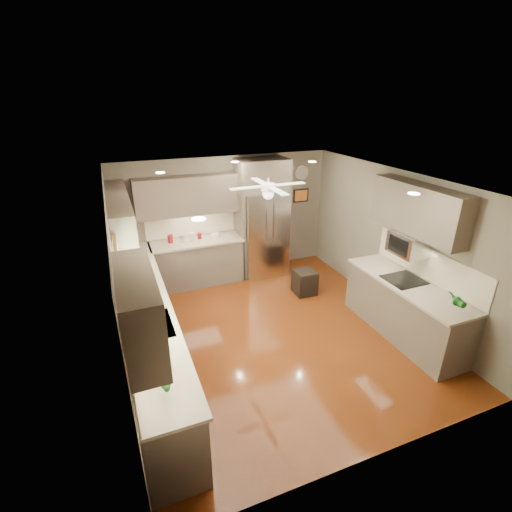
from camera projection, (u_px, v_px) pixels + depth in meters
floor at (274, 332)px, 6.13m from camera, size 5.00×5.00×0.00m
ceiling at (277, 182)px, 5.13m from camera, size 5.00×5.00×0.00m
wall_back at (226, 217)px, 7.76m from camera, size 4.50×0.00×4.50m
wall_front at (384, 367)px, 3.51m from camera, size 4.50×0.00×4.50m
wall_left at (119, 290)px, 4.87m from camera, size 0.00×5.00×5.00m
wall_right at (394, 243)px, 6.40m from camera, size 0.00×5.00×5.00m
canister_a at (170, 239)px, 7.23m from camera, size 0.11×0.11×0.17m
canister_b at (182, 239)px, 7.25m from camera, size 0.12×0.12×0.15m
canister_c at (192, 237)px, 7.31m from camera, size 0.11×0.11×0.17m
canister_d at (199, 236)px, 7.43m from camera, size 0.11×0.11×0.13m
soap_bottle at (135, 296)px, 5.13m from camera, size 0.10×0.10×0.21m
potted_plant_left at (163, 380)px, 3.58m from camera, size 0.16×0.11×0.30m
potted_plant_right at (456, 300)px, 4.96m from camera, size 0.17×0.14×0.30m
bowl at (215, 237)px, 7.48m from camera, size 0.23×0.23×0.05m
left_run at (148, 328)px, 5.40m from camera, size 0.65×4.70×1.45m
back_run at (197, 261)px, 7.57m from camera, size 1.85×0.65×1.45m
uppers at (213, 217)px, 5.73m from camera, size 4.50×4.70×0.95m
window at (121, 287)px, 4.33m from camera, size 0.05×1.12×0.92m
sink at (152, 328)px, 4.69m from camera, size 0.50×0.70×0.32m
refrigerator at (263, 221)px, 7.73m from camera, size 1.06×0.75×2.45m
right_run at (405, 308)px, 5.91m from camera, size 0.70×2.20×1.45m
microwave at (409, 244)px, 5.76m from camera, size 0.43×0.55×0.34m
ceiling_fan at (268, 189)px, 5.45m from camera, size 1.18×1.18×0.32m
recessed_lights at (263, 177)px, 5.46m from camera, size 2.84×3.14×0.01m
wall_clock at (302, 173)px, 8.01m from camera, size 0.30×0.03×0.30m
framed_print at (301, 195)px, 8.21m from camera, size 0.36×0.03×0.30m
stool at (305, 282)px, 7.25m from camera, size 0.41×0.41×0.47m
paper_towel at (161, 355)px, 3.92m from camera, size 0.13×0.13×0.32m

